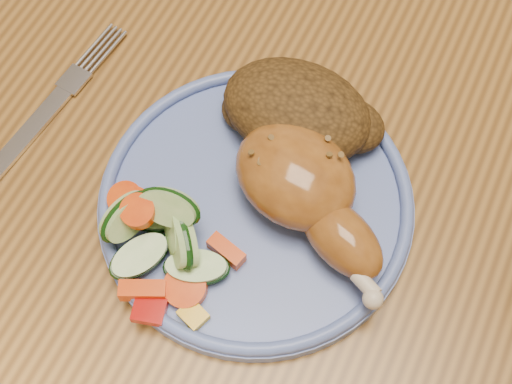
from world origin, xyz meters
TOP-DOWN VIEW (x-y plane):
  - ground at (0.00, 0.00)m, footprint 4.00×4.00m
  - dining_table at (0.00, 0.00)m, footprint 0.90×1.40m
  - plate at (-0.03, -0.14)m, footprint 0.24×0.24m
  - plate_rim at (-0.03, -0.14)m, footprint 0.24×0.24m
  - chicken_leg at (0.01, -0.12)m, footprint 0.15×0.12m
  - rice_pilaf at (-0.02, -0.06)m, footprint 0.13×0.09m
  - vegetable_pile at (-0.07, -0.20)m, footprint 0.11×0.10m
  - fork at (-0.22, -0.14)m, footprint 0.04×0.18m

SIDE VIEW (x-z plane):
  - ground at x=0.00m, z-range 0.00..0.00m
  - dining_table at x=0.00m, z-range 0.29..1.04m
  - fork at x=-0.22m, z-range 0.75..0.76m
  - plate at x=-0.03m, z-range 0.75..0.76m
  - plate_rim at x=-0.03m, z-range 0.76..0.77m
  - vegetable_pile at x=-0.07m, z-range 0.75..0.80m
  - rice_pilaf at x=-0.02m, z-range 0.76..0.81m
  - chicken_leg at x=0.01m, z-range 0.76..0.81m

